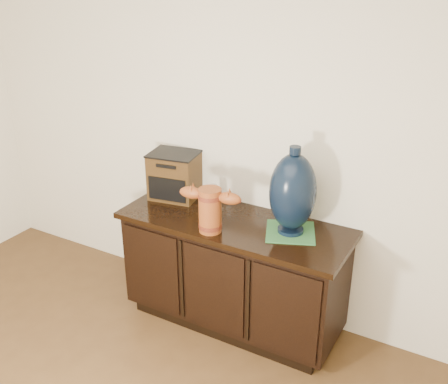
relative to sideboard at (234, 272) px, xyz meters
The scene contains 6 objects.
sideboard is the anchor object (origin of this frame).
terracotta_vessel 0.55m from the sideboard, 111.00° to the right, with size 0.39×0.16×0.27m.
tv_radio 0.75m from the sideboard, 166.25° to the left, with size 0.35×0.31×0.32m.
green_mat 0.52m from the sideboard, ahead, with size 0.28×0.28×0.01m, color #306C36.
lamp_base 0.73m from the sideboard, ahead, with size 0.36×0.36×0.53m.
spray_can 0.51m from the sideboard, 153.14° to the left, with size 0.06×0.06×0.16m.
Camera 1 is at (1.36, -0.31, 2.24)m, focal length 42.00 mm.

